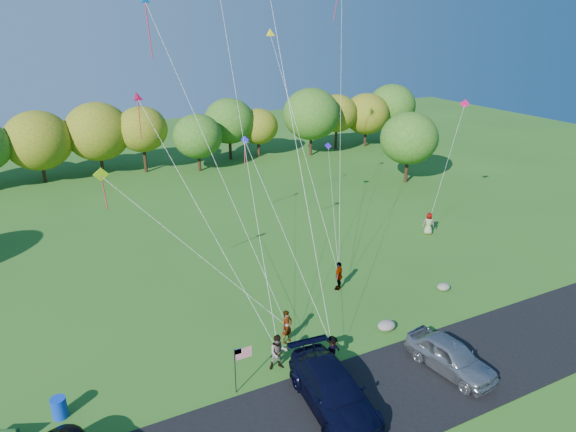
% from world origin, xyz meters
% --- Properties ---
extents(ground, '(140.00, 140.00, 0.00)m').
position_xyz_m(ground, '(0.00, 0.00, 0.00)').
color(ground, '#28611B').
rests_on(ground, ground).
extents(asphalt_lane, '(44.00, 6.00, 0.06)m').
position_xyz_m(asphalt_lane, '(0.00, -4.00, 0.03)').
color(asphalt_lane, black).
rests_on(asphalt_lane, ground).
extents(treeline, '(74.98, 27.34, 8.51)m').
position_xyz_m(treeline, '(0.10, 36.18, 4.72)').
color(treeline, '#3B2515').
rests_on(treeline, ground).
extents(minivan_navy, '(3.00, 6.25, 1.76)m').
position_xyz_m(minivan_navy, '(-0.86, -3.60, 0.94)').
color(minivan_navy, black).
rests_on(minivan_navy, asphalt_lane).
extents(minivan_silver, '(2.54, 4.97, 1.62)m').
position_xyz_m(minivan_silver, '(5.66, -4.01, 0.87)').
color(minivan_silver, gray).
rests_on(minivan_silver, asphalt_lane).
extents(flyer_a, '(0.82, 0.68, 1.93)m').
position_xyz_m(flyer_a, '(-0.43, 1.80, 0.96)').
color(flyer_a, '#4C4C59').
rests_on(flyer_a, ground).
extents(flyer_b, '(1.07, 0.92, 1.90)m').
position_xyz_m(flyer_b, '(-1.82, 0.01, 0.95)').
color(flyer_b, '#4C4C59').
rests_on(flyer_b, ground).
extents(flyer_c, '(1.01, 0.60, 1.53)m').
position_xyz_m(flyer_c, '(0.79, -0.80, 0.77)').
color(flyer_c, '#4C4C59').
rests_on(flyer_c, ground).
extents(flyer_d, '(1.15, 1.12, 1.93)m').
position_xyz_m(flyer_d, '(5.18, 5.51, 0.97)').
color(flyer_d, '#4C4C59').
rests_on(flyer_d, ground).
extents(flyer_e, '(1.06, 1.01, 1.82)m').
position_xyz_m(flyer_e, '(16.50, 9.92, 0.91)').
color(flyer_e, '#4C4C59').
rests_on(flyer_e, ground).
extents(trash_barrel, '(0.65, 0.65, 0.98)m').
position_xyz_m(trash_barrel, '(-11.84, 1.33, 0.49)').
color(trash_barrel, '#0C36BF').
rests_on(trash_barrel, ground).
extents(flag_assembly, '(0.88, 0.57, 2.38)m').
position_xyz_m(flag_assembly, '(-4.12, -0.70, 1.78)').
color(flag_assembly, black).
rests_on(flag_assembly, ground).
extents(boulder_near, '(1.08, 0.85, 0.54)m').
position_xyz_m(boulder_near, '(5.09, 0.32, 0.27)').
color(boulder_near, gray).
rests_on(boulder_near, ground).
extents(boulder_far, '(0.87, 0.73, 0.45)m').
position_xyz_m(boulder_far, '(11.14, 2.31, 0.23)').
color(boulder_far, gray).
rests_on(boulder_far, ground).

